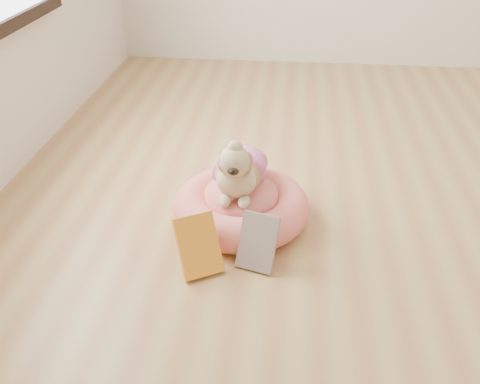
# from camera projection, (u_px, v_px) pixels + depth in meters

# --- Properties ---
(floor) EXTENTS (4.50, 4.50, 0.00)m
(floor) POSITION_uv_depth(u_px,v_px,m) (456.00, 239.00, 2.14)
(floor) COLOR #AB7647
(floor) RESTS_ON ground
(pet_bed) EXTENTS (0.57, 0.57, 0.15)m
(pet_bed) POSITION_uv_depth(u_px,v_px,m) (241.00, 207.00, 2.22)
(pet_bed) COLOR #E17058
(pet_bed) RESTS_ON floor
(dog) EXTENTS (0.27, 0.38, 0.27)m
(dog) POSITION_uv_depth(u_px,v_px,m) (239.00, 160.00, 2.12)
(dog) COLOR brown
(dog) RESTS_ON pet_bed
(book_yellow) EXTENTS (0.20, 0.20, 0.21)m
(book_yellow) POSITION_uv_depth(u_px,v_px,m) (198.00, 246.00, 1.93)
(book_yellow) COLOR yellow
(book_yellow) RESTS_ON floor
(book_white) EXTENTS (0.16, 0.14, 0.20)m
(book_white) POSITION_uv_depth(u_px,v_px,m) (258.00, 242.00, 1.96)
(book_white) COLOR white
(book_white) RESTS_ON floor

